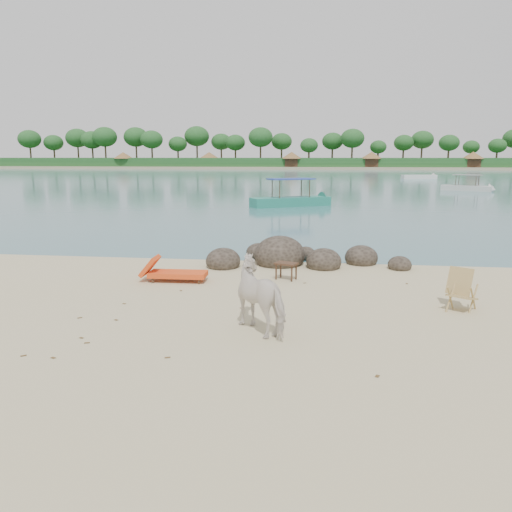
# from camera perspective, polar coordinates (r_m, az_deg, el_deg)

# --- Properties ---
(water) EXTENTS (400.00, 400.00, 0.00)m
(water) POSITION_cam_1_polar(r_m,az_deg,el_deg) (99.96, 6.78, 9.25)
(water) COLOR #36656D
(water) RESTS_ON ground
(far_shore) EXTENTS (420.00, 90.00, 1.40)m
(far_shore) POSITION_cam_1_polar(r_m,az_deg,el_deg) (179.94, 7.10, 10.11)
(far_shore) COLOR tan
(far_shore) RESTS_ON ground
(far_scenery) EXTENTS (420.00, 18.00, 9.50)m
(far_scenery) POSITION_cam_1_polar(r_m,az_deg,el_deg) (146.60, 7.05, 11.09)
(far_scenery) COLOR #1E4C1E
(far_scenery) RESTS_ON ground
(boulders) EXTENTS (6.30, 2.85, 1.22)m
(boulders) POSITION_cam_1_polar(r_m,az_deg,el_deg) (15.93, 4.17, -0.23)
(boulders) COLOR black
(boulders) RESTS_ON ground
(cow) EXTENTS (1.72, 1.76, 1.43)m
(cow) POSITION_cam_1_polar(r_m,az_deg,el_deg) (9.78, 0.93, -4.62)
(cow) COLOR silver
(cow) RESTS_ON ground
(side_table) EXTENTS (0.69, 0.58, 0.48)m
(side_table) POSITION_cam_1_polar(r_m,az_deg,el_deg) (13.89, 3.46, -1.87)
(side_table) COLOR black
(side_table) RESTS_ON ground
(lounge_chair) EXTENTS (1.98, 0.74, 0.59)m
(lounge_chair) POSITION_cam_1_polar(r_m,az_deg,el_deg) (13.85, -8.92, -1.79)
(lounge_chair) COLOR red
(lounge_chair) RESTS_ON ground
(deck_chair) EXTENTS (0.85, 0.86, 0.92)m
(deck_chair) POSITION_cam_1_polar(r_m,az_deg,el_deg) (11.95, 22.51, -3.81)
(deck_chair) COLOR tan
(deck_chair) RESTS_ON ground
(boat_near) EXTENTS (6.35, 4.50, 3.16)m
(boat_near) POSITION_cam_1_polar(r_m,az_deg,el_deg) (35.49, 4.01, 8.32)
(boat_near) COLOR #237D69
(boat_near) RESTS_ON water
(boat_mid) EXTENTS (5.36, 3.86, 2.69)m
(boat_mid) POSITION_cam_1_polar(r_m,az_deg,el_deg) (55.90, 23.02, 8.29)
(boat_mid) COLOR beige
(boat_mid) RESTS_ON water
(boat_far) EXTENTS (6.39, 3.09, 0.73)m
(boat_far) POSITION_cam_1_polar(r_m,az_deg,el_deg) (84.35, 18.13, 8.66)
(boat_far) COLOR silver
(boat_far) RESTS_ON water
(dead_leaves) EXTENTS (7.51, 6.13, 0.00)m
(dead_leaves) POSITION_cam_1_polar(r_m,az_deg,el_deg) (10.88, -8.51, -6.99)
(dead_leaves) COLOR brown
(dead_leaves) RESTS_ON ground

